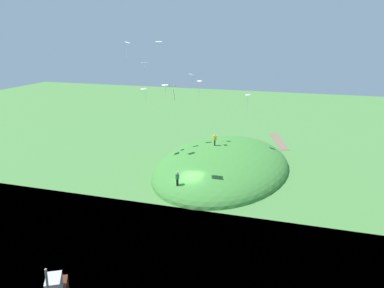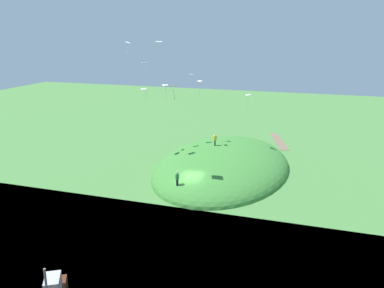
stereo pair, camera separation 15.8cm
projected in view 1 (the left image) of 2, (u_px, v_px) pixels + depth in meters
name	position (u px, v px, depth m)	size (l,w,h in m)	color
ground_plane	(190.00, 193.00, 44.31)	(160.00, 160.00, 0.00)	#457A3A
grass_hill	(223.00, 168.00, 52.44)	(26.90, 16.90, 5.38)	#3B7C32
dirt_path	(279.00, 141.00, 65.12)	(10.37, 1.41, 0.04)	brown
person_walking_path	(215.00, 138.00, 52.85)	(0.51, 0.51, 1.58)	black
person_on_hilltop	(177.00, 177.00, 42.51)	(0.56, 0.56, 1.57)	black
kite_0	(165.00, 86.00, 52.05)	(0.83, 0.95, 1.89)	white
kite_1	(159.00, 42.00, 52.16)	(0.73, 0.93, 1.07)	silver
kite_2	(191.00, 75.00, 51.13)	(0.85, 0.77, 1.48)	white
kite_3	(199.00, 83.00, 53.56)	(0.79, 0.84, 2.07)	silver
kite_4	(172.00, 86.00, 41.16)	(0.99, 1.30, 1.57)	silver
kite_5	(127.00, 44.00, 50.27)	(0.84, 0.62, 2.08)	white
kite_6	(145.00, 63.00, 48.02)	(1.11, 1.11, 1.26)	white
kite_7	(248.00, 96.00, 53.58)	(1.02, 0.86, 1.95)	white
kite_8	(143.00, 89.00, 50.24)	(1.16, 0.96, 1.60)	white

